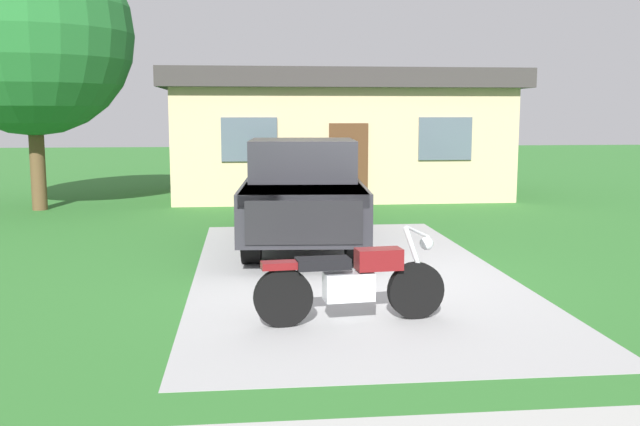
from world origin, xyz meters
TOP-DOWN VIEW (x-y plane):
  - ground_plane at (0.00, 0.00)m, footprint 80.00×80.00m
  - driveway_pad at (0.00, 0.00)m, footprint 4.56×8.86m
  - motorcycle at (-0.33, -2.55)m, footprint 2.21×0.70m
  - pickup_truck at (-0.49, 2.59)m, footprint 2.39×5.75m
  - shade_tree at (-6.56, 7.61)m, footprint 4.85×4.85m
  - neighbor_house at (1.11, 10.20)m, footprint 9.60×5.60m

SIDE VIEW (x-z plane):
  - ground_plane at x=0.00m, z-range 0.00..0.00m
  - driveway_pad at x=0.00m, z-range 0.00..0.01m
  - motorcycle at x=-0.33m, z-range -0.07..1.02m
  - pickup_truck at x=-0.49m, z-range 0.00..1.90m
  - neighbor_house at x=1.11m, z-range 0.04..3.54m
  - shade_tree at x=-6.56m, z-range 0.89..7.55m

